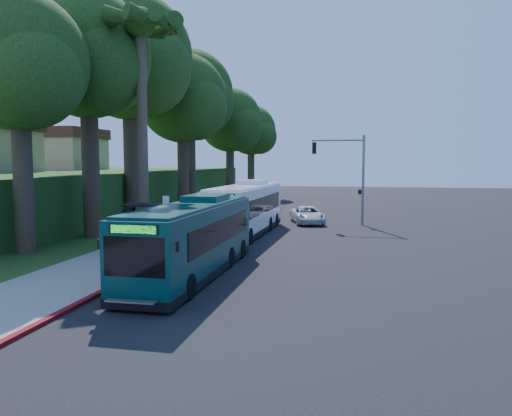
% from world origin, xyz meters
% --- Properties ---
extents(ground, '(140.00, 140.00, 0.00)m').
position_xyz_m(ground, '(0.00, 0.00, 0.00)').
color(ground, black).
rests_on(ground, ground).
extents(sidewalk, '(4.50, 70.00, 0.12)m').
position_xyz_m(sidewalk, '(-7.30, 0.00, 0.06)').
color(sidewalk, gray).
rests_on(sidewalk, ground).
extents(red_curb, '(0.25, 30.00, 0.13)m').
position_xyz_m(red_curb, '(-5.00, -4.00, 0.07)').
color(red_curb, maroon).
rests_on(red_curb, ground).
extents(grass_verge, '(8.00, 70.00, 0.06)m').
position_xyz_m(grass_verge, '(-13.00, 5.00, 0.03)').
color(grass_verge, '#234719').
rests_on(grass_verge, ground).
extents(bus_shelter, '(3.20, 1.51, 2.55)m').
position_xyz_m(bus_shelter, '(-7.26, -2.86, 1.81)').
color(bus_shelter, black).
rests_on(bus_shelter, ground).
extents(stop_sign_pole, '(0.35, 0.06, 3.17)m').
position_xyz_m(stop_sign_pole, '(-5.40, -5.00, 2.08)').
color(stop_sign_pole, gray).
rests_on(stop_sign_pole, ground).
extents(traffic_signal_pole, '(4.10, 0.30, 7.00)m').
position_xyz_m(traffic_signal_pole, '(3.78, 10.00, 4.42)').
color(traffic_signal_pole, gray).
rests_on(traffic_signal_pole, ground).
extents(palm_tree, '(4.20, 4.20, 14.40)m').
position_xyz_m(palm_tree, '(-8.20, -1.50, 12.38)').
color(palm_tree, '#4C3F2D').
rests_on(palm_tree, ground).
extents(hillside_backdrop, '(24.00, 60.00, 8.80)m').
position_xyz_m(hillside_backdrop, '(-26.30, 15.10, 2.44)').
color(hillside_backdrop, '#234719').
rests_on(hillside_backdrop, ground).
extents(tree_0, '(8.40, 8.00, 15.70)m').
position_xyz_m(tree_0, '(-12.40, -0.02, 11.20)').
color(tree_0, '#382B1E').
rests_on(tree_0, ground).
extents(tree_1, '(10.50, 10.00, 18.26)m').
position_xyz_m(tree_1, '(-13.37, 7.98, 12.73)').
color(tree_1, '#382B1E').
rests_on(tree_1, ground).
extents(tree_2, '(8.82, 8.40, 15.12)m').
position_xyz_m(tree_2, '(-11.89, 15.98, 10.48)').
color(tree_2, '#382B1E').
rests_on(tree_2, ground).
extents(tree_3, '(10.08, 9.60, 17.28)m').
position_xyz_m(tree_3, '(-13.88, 23.98, 11.98)').
color(tree_3, '#382B1E').
rests_on(tree_3, ground).
extents(tree_4, '(8.40, 8.00, 14.14)m').
position_xyz_m(tree_4, '(-11.40, 31.98, 9.73)').
color(tree_4, '#382B1E').
rests_on(tree_4, ground).
extents(tree_5, '(7.35, 7.00, 12.86)m').
position_xyz_m(tree_5, '(-10.41, 39.99, 8.96)').
color(tree_5, '#382B1E').
rests_on(tree_5, ground).
extents(tree_6, '(7.56, 7.20, 13.74)m').
position_xyz_m(tree_6, '(-12.91, -6.01, 9.71)').
color(tree_6, '#382B1E').
rests_on(tree_6, ground).
extents(white_bus, '(2.93, 12.29, 3.64)m').
position_xyz_m(white_bus, '(-3.02, 3.49, 1.78)').
color(white_bus, white).
rests_on(white_bus, ground).
extents(teal_bus, '(2.56, 11.46, 3.41)m').
position_xyz_m(teal_bus, '(-2.60, -8.89, 1.66)').
color(teal_bus, '#093635').
rests_on(teal_bus, ground).
extents(pickup, '(3.51, 5.34, 1.36)m').
position_xyz_m(pickup, '(0.48, 10.38, 0.68)').
color(pickup, silver).
rests_on(pickup, ground).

